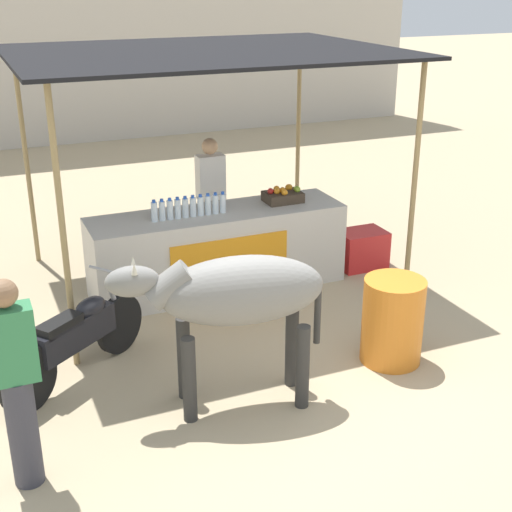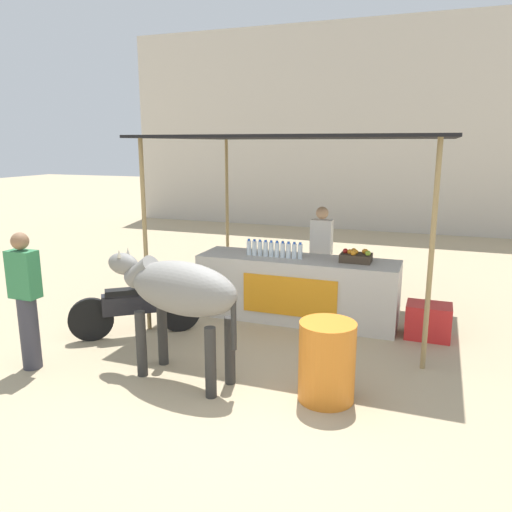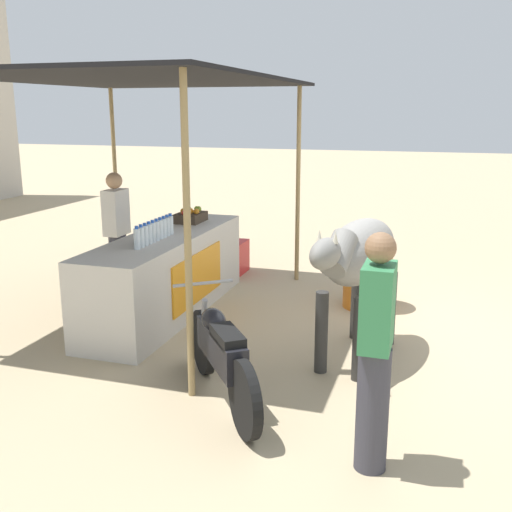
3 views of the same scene
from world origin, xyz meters
The scene contains 11 objects.
ground_plane centered at (0.00, 0.00, 0.00)m, with size 60.00×60.00×0.00m, color tan.
stall_counter centered at (0.00, 2.20, 0.48)m, with size 3.00×0.82×0.96m.
stall_awning centered at (0.00, 2.50, 2.63)m, with size 4.20×3.20×2.74m.
water_bottle_row centered at (-0.35, 2.15, 1.07)m, with size 0.88×0.07×0.25m.
fruit_crate centered at (0.87, 2.25, 1.04)m, with size 0.44×0.32×0.18m.
vendor_behind_counter centered at (0.19, 2.95, 0.85)m, with size 0.34×0.22×1.65m.
cooler_box centered at (1.91, 2.10, 0.24)m, with size 0.60×0.44×0.48m, color red.
water_barrel centered at (0.96, -0.06, 0.42)m, with size 0.59×0.59×0.85m, color orange.
cow centered at (-0.71, -0.16, 1.03)m, with size 1.85×0.77×1.44m.
motorcycle_parked centered at (-1.89, 0.79, 0.43)m, with size 1.48×1.15×0.90m.
passerby_on_street centered at (-2.51, -0.54, 0.85)m, with size 0.34×0.22×1.65m.
Camera 1 is at (-2.64, -5.18, 3.57)m, focal length 50.00 mm.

